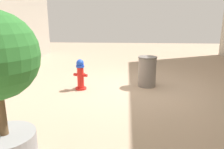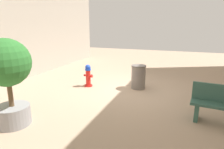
# 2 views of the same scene
# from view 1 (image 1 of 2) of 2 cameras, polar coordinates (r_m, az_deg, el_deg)

# --- Properties ---
(ground_plane) EXTENTS (23.40, 23.40, 0.00)m
(ground_plane) POSITION_cam_1_polar(r_m,az_deg,el_deg) (6.29, 6.65, -3.82)
(ground_plane) COLOR tan
(fire_hydrant) EXTENTS (0.41, 0.38, 0.86)m
(fire_hydrant) POSITION_cam_1_polar(r_m,az_deg,el_deg) (6.19, -8.21, 0.02)
(fire_hydrant) COLOR red
(fire_hydrant) RESTS_ON ground_plane
(trash_bin) EXTENTS (0.55, 0.55, 0.89)m
(trash_bin) POSITION_cam_1_polar(r_m,az_deg,el_deg) (6.49, 9.13, 0.78)
(trash_bin) COLOR slate
(trash_bin) RESTS_ON ground_plane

